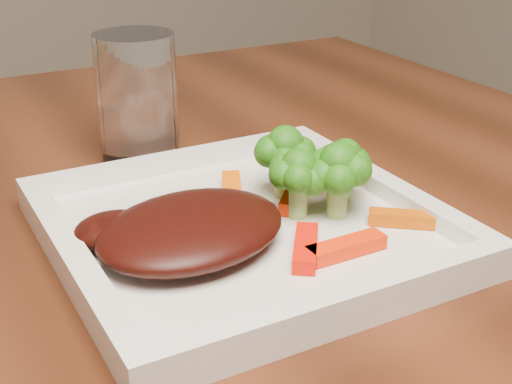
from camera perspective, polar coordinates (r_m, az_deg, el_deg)
name	(u,v)px	position (r m, az deg, el deg)	size (l,w,h in m)	color
plate	(244,233)	(0.53, -0.96, -3.29)	(0.27, 0.27, 0.01)	white
steak	(191,229)	(0.49, -5.20, -2.98)	(0.14, 0.11, 0.03)	#370A08
broccoli_0	(285,156)	(0.56, 2.34, 2.93)	(0.06, 0.06, 0.07)	#217914
broccoli_1	(345,162)	(0.56, 7.15, 2.42)	(0.05, 0.05, 0.06)	#1D7814
broccoli_2	(338,180)	(0.53, 6.59, 0.97)	(0.06, 0.06, 0.06)	#245F0F
broccoli_3	(299,179)	(0.53, 3.44, 1.06)	(0.05, 0.05, 0.06)	#137416
carrot_0	(346,247)	(0.49, 7.23, -4.42)	(0.06, 0.02, 0.01)	#FF2904
carrot_1	(403,219)	(0.53, 11.68, -2.09)	(0.05, 0.01, 0.01)	#C74F03
carrot_2	(306,248)	(0.48, 3.99, -4.45)	(0.06, 0.02, 0.01)	#F21103
carrot_3	(329,174)	(0.60, 5.82, 1.48)	(0.06, 0.02, 0.01)	#FA6704
carrot_4	(232,189)	(0.57, -1.95, 0.23)	(0.05, 0.01, 0.01)	#FE6304
carrot_6	(295,195)	(0.56, 3.13, -0.28)	(0.06, 0.02, 0.01)	red
drinking_glass	(138,99)	(0.66, -9.45, 7.32)	(0.07, 0.07, 0.12)	white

